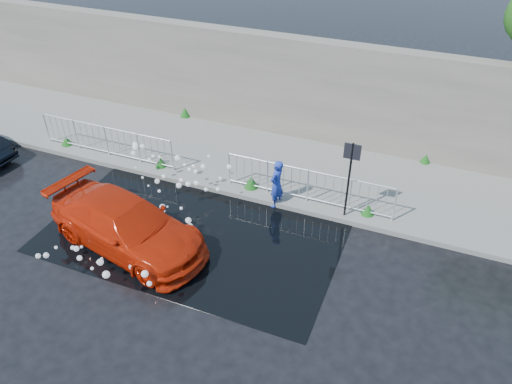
{
  "coord_description": "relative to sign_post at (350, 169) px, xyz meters",
  "views": [
    {
      "loc": [
        6.08,
        -8.25,
        8.92
      ],
      "look_at": [
        1.89,
        2.1,
        1.0
      ],
      "focal_mm": 35.0,
      "sensor_mm": 36.0,
      "label": 1
    }
  ],
  "objects": [
    {
      "name": "curb",
      "position": [
        -4.2,
        -0.1,
        -1.64
      ],
      "size": [
        30.0,
        0.25,
        0.16
      ],
      "primitive_type": "cube",
      "color": "slate",
      "rests_on": "ground"
    },
    {
      "name": "railing_left",
      "position": [
        -8.2,
        0.25,
        -0.99
      ],
      "size": [
        5.05,
        0.05,
        1.1
      ],
      "color": "silver",
      "rests_on": "pavement"
    },
    {
      "name": "puddle",
      "position": [
        -3.7,
        -2.1,
        -1.72
      ],
      "size": [
        8.0,
        5.0,
        0.01
      ],
      "primitive_type": "cube",
      "color": "black",
      "rests_on": "ground"
    },
    {
      "name": "water_spray",
      "position": [
        -4.96,
        -2.26,
        -1.04
      ],
      "size": [
        3.63,
        5.53,
        1.05
      ],
      "color": "white",
      "rests_on": "ground"
    },
    {
      "name": "ground",
      "position": [
        -4.2,
        -3.1,
        -1.72
      ],
      "size": [
        90.0,
        90.0,
        0.0
      ],
      "primitive_type": "plane",
      "color": "black",
      "rests_on": "ground"
    },
    {
      "name": "red_car",
      "position": [
        -5.05,
        -3.24,
        -1.05
      ],
      "size": [
        4.95,
        2.86,
        1.35
      ],
      "primitive_type": "imported",
      "rotation": [
        0.0,
        0.0,
        1.35
      ],
      "color": "red",
      "rests_on": "ground"
    },
    {
      "name": "weeds",
      "position": [
        -4.32,
        1.42,
        -1.41
      ],
      "size": [
        12.17,
        3.93,
        0.38
      ],
      "color": "#144E15",
      "rests_on": "pavement"
    },
    {
      "name": "sign_post",
      "position": [
        0.0,
        0.0,
        0.0
      ],
      "size": [
        0.45,
        0.06,
        2.5
      ],
      "color": "black",
      "rests_on": "ground"
    },
    {
      "name": "person",
      "position": [
        -2.04,
        -0.1,
        -0.96
      ],
      "size": [
        0.47,
        0.62,
        1.53
      ],
      "primitive_type": "imported",
      "rotation": [
        0.0,
        0.0,
        -1.78
      ],
      "color": "#2137A5",
      "rests_on": "ground"
    },
    {
      "name": "retaining_wall",
      "position": [
        -4.2,
        4.1,
        0.18
      ],
      "size": [
        30.0,
        0.6,
        3.5
      ],
      "primitive_type": "cube",
      "color": "#625D52",
      "rests_on": "pavement"
    },
    {
      "name": "pavement",
      "position": [
        -4.2,
        1.9,
        -1.65
      ],
      "size": [
        30.0,
        4.0,
        0.15
      ],
      "primitive_type": "cube",
      "color": "slate",
      "rests_on": "ground"
    },
    {
      "name": "railing_right",
      "position": [
        -1.2,
        0.25,
        -0.99
      ],
      "size": [
        5.05,
        0.05,
        1.1
      ],
      "color": "silver",
      "rests_on": "pavement"
    }
  ]
}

